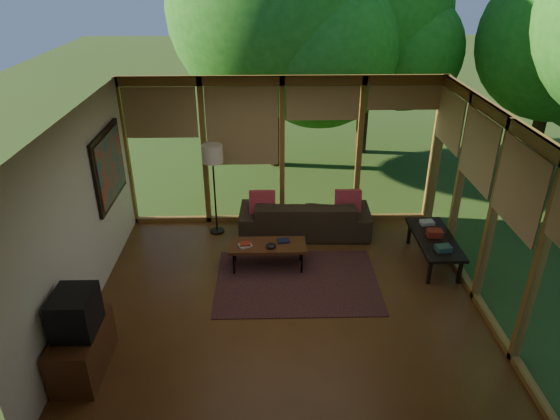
{
  "coord_description": "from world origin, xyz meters",
  "views": [
    {
      "loc": [
        -0.24,
        -5.86,
        4.43
      ],
      "look_at": [
        -0.08,
        0.7,
        1.12
      ],
      "focal_mm": 32.0,
      "sensor_mm": 36.0,
      "label": 1
    }
  ],
  "objects_px": {
    "floor_lamp": "(213,159)",
    "coffee_table": "(268,246)",
    "side_console": "(435,240)",
    "television": "(75,312)",
    "media_cabinet": "(82,350)",
    "sofa": "(305,216)"
  },
  "relations": [
    {
      "from": "sofa",
      "to": "floor_lamp",
      "type": "relative_size",
      "value": 1.39
    },
    {
      "from": "sofa",
      "to": "media_cabinet",
      "type": "relative_size",
      "value": 2.29
    },
    {
      "from": "media_cabinet",
      "to": "coffee_table",
      "type": "bearing_deg",
      "value": 44.58
    },
    {
      "from": "floor_lamp",
      "to": "coffee_table",
      "type": "relative_size",
      "value": 1.38
    },
    {
      "from": "media_cabinet",
      "to": "television",
      "type": "bearing_deg",
      "value": 0.0
    },
    {
      "from": "side_console",
      "to": "television",
      "type": "bearing_deg",
      "value": -154.98
    },
    {
      "from": "television",
      "to": "floor_lamp",
      "type": "bearing_deg",
      "value": 69.4
    },
    {
      "from": "floor_lamp",
      "to": "media_cabinet",
      "type": "bearing_deg",
      "value": -110.89
    },
    {
      "from": "television",
      "to": "coffee_table",
      "type": "bearing_deg",
      "value": 44.84
    },
    {
      "from": "side_console",
      "to": "sofa",
      "type": "bearing_deg",
      "value": 152.95
    },
    {
      "from": "television",
      "to": "floor_lamp",
      "type": "distance_m",
      "value": 3.63
    },
    {
      "from": "floor_lamp",
      "to": "coffee_table",
      "type": "distance_m",
      "value": 1.81
    },
    {
      "from": "media_cabinet",
      "to": "side_console",
      "type": "height_order",
      "value": "media_cabinet"
    },
    {
      "from": "sofa",
      "to": "television",
      "type": "height_order",
      "value": "television"
    },
    {
      "from": "sofa",
      "to": "floor_lamp",
      "type": "height_order",
      "value": "floor_lamp"
    },
    {
      "from": "television",
      "to": "coffee_table",
      "type": "distance_m",
      "value": 3.11
    },
    {
      "from": "coffee_table",
      "to": "sofa",
      "type": "bearing_deg",
      "value": 59.48
    },
    {
      "from": "floor_lamp",
      "to": "side_console",
      "type": "bearing_deg",
      "value": -16.96
    },
    {
      "from": "floor_lamp",
      "to": "sofa",
      "type": "bearing_deg",
      "value": -2.48
    },
    {
      "from": "coffee_table",
      "to": "side_console",
      "type": "distance_m",
      "value": 2.67
    },
    {
      "from": "floor_lamp",
      "to": "coffee_table",
      "type": "height_order",
      "value": "floor_lamp"
    },
    {
      "from": "floor_lamp",
      "to": "coffee_table",
      "type": "bearing_deg",
      "value": -52.39
    }
  ]
}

